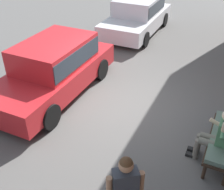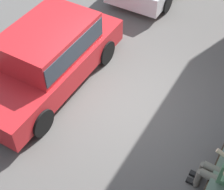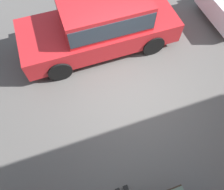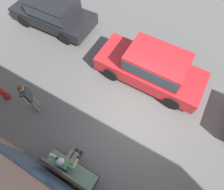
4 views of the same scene
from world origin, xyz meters
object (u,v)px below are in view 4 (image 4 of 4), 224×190
(person_on_phone, at_px, (67,161))
(parked_car_mid, at_px, (152,67))
(bench, at_px, (69,172))
(parked_car_far, at_px, (53,12))
(pedestrian_standing, at_px, (28,97))
(fire_hydrant, at_px, (2,92))

(person_on_phone, bearing_deg, parked_car_mid, -100.75)
(bench, relative_size, parked_car_far, 0.43)
(parked_car_mid, distance_m, parked_car_far, 5.60)
(pedestrian_standing, height_order, fire_hydrant, pedestrian_standing)
(bench, bearing_deg, person_on_phone, -44.87)
(person_on_phone, distance_m, pedestrian_standing, 2.56)
(person_on_phone, distance_m, parked_car_far, 7.02)
(parked_car_far, xyz_separation_m, fire_hydrant, (-0.88, 4.44, -0.38))
(pedestrian_standing, bearing_deg, fire_hydrant, 9.45)
(pedestrian_standing, distance_m, fire_hydrant, 1.64)
(parked_car_mid, bearing_deg, fire_hydrant, 38.72)
(parked_car_mid, bearing_deg, bench, 82.38)
(parked_car_mid, height_order, pedestrian_standing, pedestrian_standing)
(bench, relative_size, parked_car_mid, 0.41)
(person_on_phone, distance_m, parked_car_mid, 4.60)
(bench, height_order, fire_hydrant, bench)
(parked_car_mid, height_order, parked_car_far, parked_car_mid)
(parked_car_far, distance_m, fire_hydrant, 4.55)
(parked_car_far, distance_m, pedestrian_standing, 4.83)
(fire_hydrant, bearing_deg, pedestrian_standing, -170.55)
(parked_car_far, bearing_deg, bench, 132.12)
(parked_car_far, bearing_deg, person_on_phone, 131.99)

